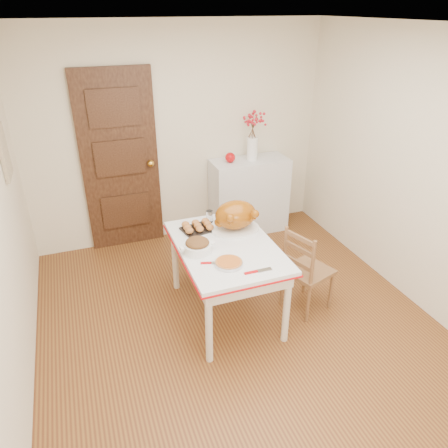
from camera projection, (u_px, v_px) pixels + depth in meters
name	position (u px, v px, depth m)	size (l,w,h in m)	color
floor	(242.00, 331.00, 3.81)	(3.50, 4.00, 0.00)	#512714
ceiling	(250.00, 25.00, 2.65)	(3.50, 4.00, 0.00)	white
wall_back	(179.00, 137.00, 4.89)	(3.50, 0.00, 2.50)	beige
wall_right	(426.00, 177.00, 3.77)	(0.00, 4.00, 2.50)	beige
door_back	(120.00, 163.00, 4.76)	(0.85, 0.06, 2.06)	black
photo_board	(4.00, 152.00, 3.58)	(0.03, 0.35, 0.45)	#C5BC89
sideboard	(249.00, 196.00, 5.32)	(0.94, 0.42, 0.94)	silver
kitchen_table	(226.00, 279.00, 3.88)	(0.85, 1.24, 0.74)	white
chair_oak	(309.00, 269.00, 3.93)	(0.38, 0.38, 0.86)	brown
berry_vase	(253.00, 136.00, 4.98)	(0.30, 0.30, 0.57)	white
apple	(230.00, 158.00, 5.00)	(0.12, 0.12, 0.12)	#B7080B
turkey_platter	(236.00, 216.00, 3.88)	(0.45, 0.36, 0.29)	#8E4F0E
pumpkin_pie	(229.00, 262.00, 3.41)	(0.23, 0.23, 0.05)	#B7581C
stuffing_dish	(197.00, 246.00, 3.58)	(0.30, 0.24, 0.12)	brown
rolls_tray	(198.00, 227.00, 3.93)	(0.28, 0.22, 0.07)	#A4602E
pie_server	(258.00, 271.00, 3.33)	(0.23, 0.07, 0.01)	silver
carving_knife	(216.00, 263.00, 3.44)	(0.25, 0.06, 0.01)	silver
drinking_glass	(209.00, 216.00, 4.07)	(0.07, 0.07, 0.12)	white
shaker_pair	(241.00, 214.00, 4.17)	(0.08, 0.03, 0.08)	white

